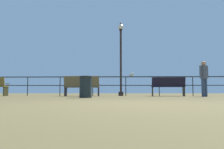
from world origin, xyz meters
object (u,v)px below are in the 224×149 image
(bench_near_left, at_px, (82,85))
(lamppost_center, at_px, (121,54))
(bench_near_right, at_px, (168,85))
(trash_bin, at_px, (86,87))
(person_by_bench, at_px, (204,76))
(seagull_on_rail, at_px, (131,75))

(bench_near_left, xyz_separation_m, lamppost_center, (1.94, 0.98, 1.70))
(lamppost_center, bearing_deg, bench_near_right, -22.67)
(bench_near_right, bearing_deg, trash_bin, -138.73)
(lamppost_center, height_order, person_by_bench, lamppost_center)
(bench_near_right, xyz_separation_m, person_by_bench, (1.27, -1.24, 0.36))
(person_by_bench, xyz_separation_m, seagull_on_rail, (-3.02, 2.01, 0.23))
(bench_near_left, distance_m, trash_bin, 3.20)
(lamppost_center, distance_m, trash_bin, 4.68)
(lamppost_center, xyz_separation_m, person_by_bench, (3.57, -2.20, -1.35))
(bench_near_right, relative_size, lamppost_center, 0.40)
(bench_near_right, height_order, seagull_on_rail, seagull_on_rail)
(bench_near_left, bearing_deg, seagull_on_rail, 17.56)
(lamppost_center, distance_m, person_by_bench, 4.40)
(lamppost_center, height_order, trash_bin, lamppost_center)
(bench_near_right, xyz_separation_m, trash_bin, (-3.58, -3.14, -0.14))
(bench_near_right, relative_size, seagull_on_rail, 4.28)
(bench_near_right, height_order, person_by_bench, person_by_bench)
(bench_near_left, distance_m, seagull_on_rail, 2.68)
(bench_near_left, height_order, seagull_on_rail, seagull_on_rail)
(trash_bin, bearing_deg, bench_near_left, 101.97)
(lamppost_center, bearing_deg, bench_near_left, -153.34)
(bench_near_right, bearing_deg, seagull_on_rail, 156.15)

